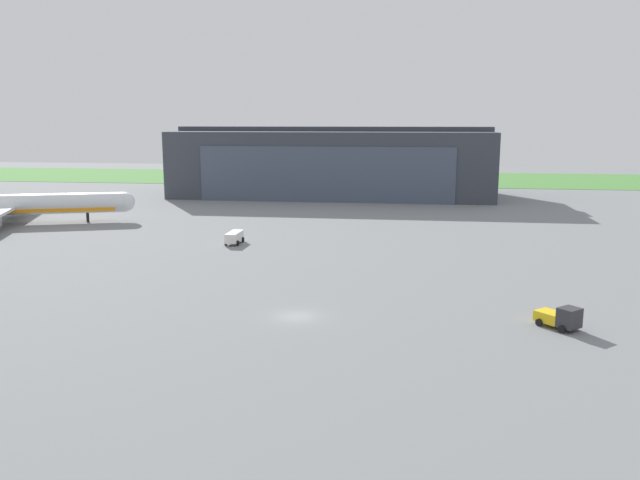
# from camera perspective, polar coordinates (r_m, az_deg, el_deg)

# --- Properties ---
(ground_plane) EXTENTS (440.00, 440.00, 0.00)m
(ground_plane) POSITION_cam_1_polar(r_m,az_deg,el_deg) (66.84, -2.10, -6.80)
(ground_plane) COLOR slate
(grass_field_strip) EXTENTS (440.00, 56.00, 0.08)m
(grass_field_strip) POSITION_cam_1_polar(r_m,az_deg,el_deg) (222.82, 5.04, 5.49)
(grass_field_strip) COLOR #4A863B
(grass_field_strip) RESTS_ON ground_plane
(maintenance_hangar) EXTENTS (82.40, 31.12, 18.17)m
(maintenance_hangar) POSITION_cam_1_polar(r_m,az_deg,el_deg) (172.00, 1.13, 6.87)
(maintenance_hangar) COLOR #383D47
(maintenance_hangar) RESTS_ON ground_plane
(airliner_far_left) EXTENTS (46.52, 38.70, 12.61)m
(airliner_far_left) POSITION_cam_1_polar(r_m,az_deg,el_deg) (138.13, -26.42, 2.74)
(airliner_far_left) COLOR silver
(airliner_far_left) RESTS_ON ground_plane
(baggage_tug) EXTENTS (2.33, 5.17, 1.95)m
(baggage_tug) POSITION_cam_1_polar(r_m,az_deg,el_deg) (105.77, -7.62, 0.28)
(baggage_tug) COLOR white
(baggage_tug) RESTS_ON ground_plane
(pushback_tractor) EXTENTS (4.32, 4.45, 2.29)m
(pushback_tractor) POSITION_cam_1_polar(r_m,az_deg,el_deg) (67.04, 20.57, -6.47)
(pushback_tractor) COLOR #2D2D33
(pushback_tractor) RESTS_ON ground_plane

